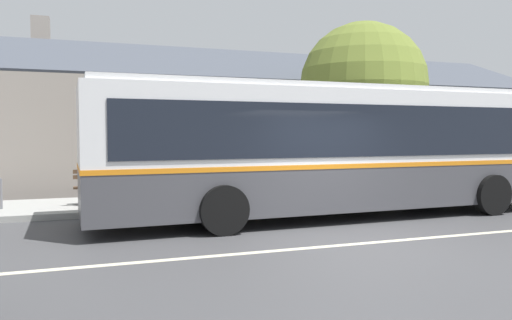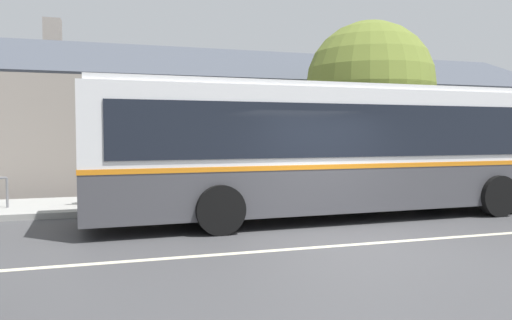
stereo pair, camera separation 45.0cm
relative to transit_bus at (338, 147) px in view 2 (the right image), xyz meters
The scene contains 7 objects.
ground_plane 3.51m from the transit_bus, 109.92° to the right, with size 300.00×300.00×0.00m, color #424244.
sidewalk_far 3.64m from the transit_bus, 108.76° to the left, with size 60.00×3.00×0.15m, color #9E9E99.
lane_divider_stripe 3.51m from the transit_bus, 109.92° to the right, with size 60.00×0.16×0.01m, color beige.
community_building 10.45m from the transit_bus, 90.06° to the left, with size 27.10×9.68×6.70m.
transit_bus is the anchor object (origin of this frame).
bench_by_building 6.12m from the transit_bus, 151.12° to the left, with size 1.61×0.51×0.94m.
street_tree_primary 5.16m from the transit_bus, 50.57° to the left, with size 4.20×4.20×5.69m.
Camera 2 is at (-4.42, -7.97, 2.01)m, focal length 35.00 mm.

